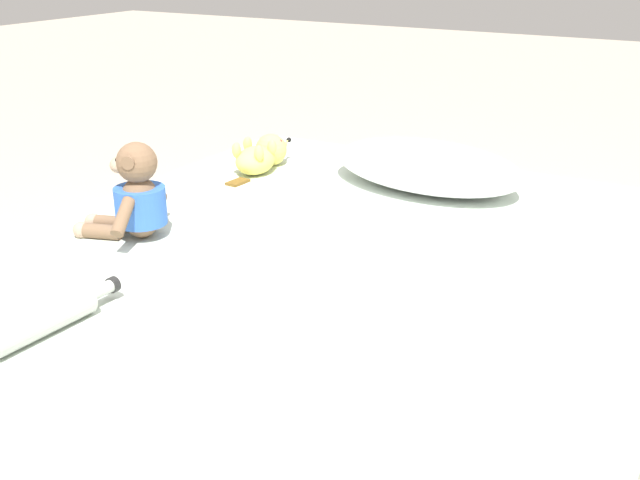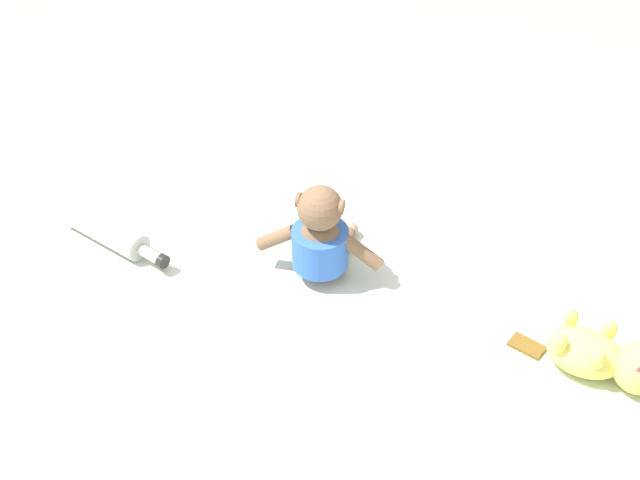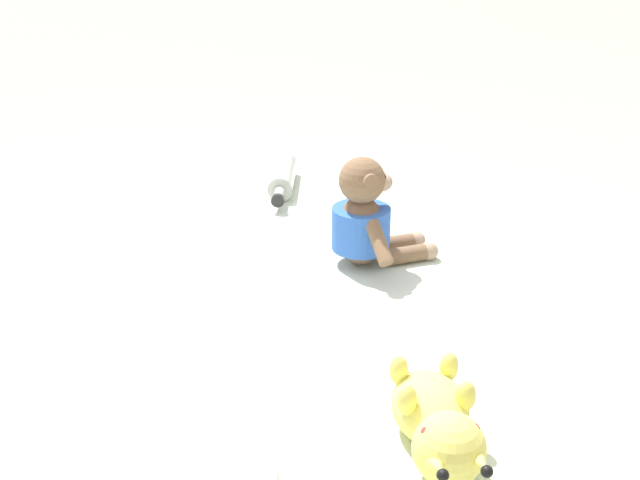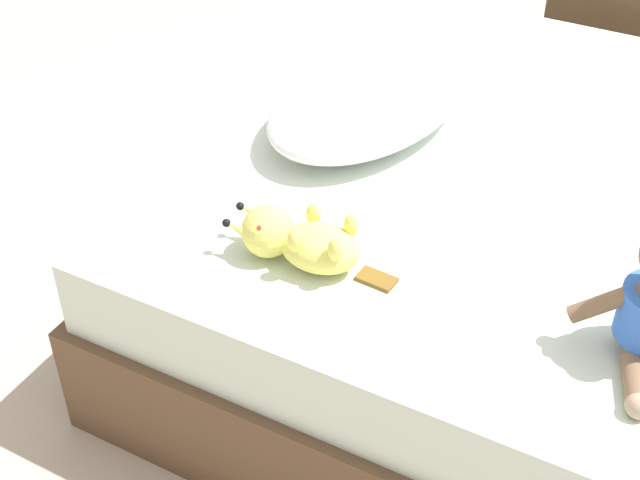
# 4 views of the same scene
# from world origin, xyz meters

# --- Properties ---
(ground_plane) EXTENTS (16.00, 16.00, 0.00)m
(ground_plane) POSITION_xyz_m (0.00, 0.00, 0.00)
(ground_plane) COLOR #B7A893
(bed) EXTENTS (1.53, 1.90, 0.43)m
(bed) POSITION_xyz_m (0.00, 0.00, 0.21)
(bed) COLOR brown
(bed) RESTS_ON ground_plane
(pillow) EXTENTS (0.63, 0.44, 0.12)m
(pillow) POSITION_xyz_m (-0.01, 0.63, 0.50)
(pillow) COLOR white
(pillow) RESTS_ON bed
(plush_monkey) EXTENTS (0.24, 0.28, 0.24)m
(plush_monkey) POSITION_xyz_m (-0.45, -0.09, 0.53)
(plush_monkey) COLOR brown
(plush_monkey) RESTS_ON bed
(plush_yellow_creature) EXTENTS (0.12, 0.33, 0.10)m
(plush_yellow_creature) POSITION_xyz_m (-0.51, 0.53, 0.48)
(plush_yellow_creature) COLOR #EAE066
(plush_yellow_creature) RESTS_ON bed
(glass_bottle) EXTENTS (0.07, 0.30, 0.06)m
(glass_bottle) POSITION_xyz_m (-0.27, -0.54, 0.47)
(glass_bottle) COLOR #B7BCB2
(glass_bottle) RESTS_ON bed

